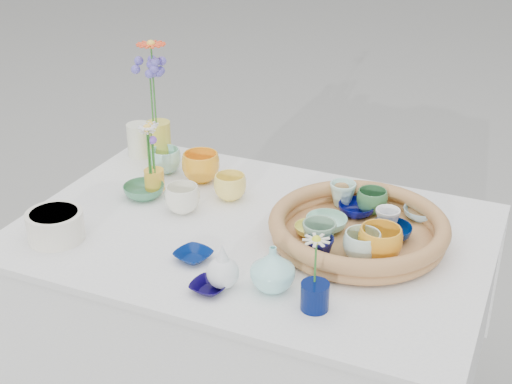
% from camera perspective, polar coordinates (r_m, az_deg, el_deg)
% --- Properties ---
extents(wicker_tray, '(0.47, 0.47, 0.08)m').
position_cam_1_polar(wicker_tray, '(1.89, 8.19, -2.95)').
color(wicker_tray, '#96643E').
rests_on(wicker_tray, display_table).
extents(tray_ceramic_0, '(0.13, 0.13, 0.03)m').
position_cam_1_polar(tray_ceramic_0, '(2.00, 8.05, -1.38)').
color(tray_ceramic_0, '#04085D').
rests_on(tray_ceramic_0, wicker_tray).
extents(tray_ceramic_1, '(0.13, 0.13, 0.04)m').
position_cam_1_polar(tray_ceramic_1, '(1.89, 10.69, -3.16)').
color(tray_ceramic_1, '#00174E').
rests_on(tray_ceramic_1, wicker_tray).
extents(tray_ceramic_2, '(0.12, 0.12, 0.09)m').
position_cam_1_polar(tray_ceramic_2, '(1.79, 9.88, -4.08)').
color(tray_ceramic_2, orange).
rests_on(tray_ceramic_2, wicker_tray).
extents(tray_ceramic_3, '(0.14, 0.14, 0.03)m').
position_cam_1_polar(tray_ceramic_3, '(1.84, 8.81, -4.20)').
color(tray_ceramic_3, '#498662').
rests_on(tray_ceramic_3, wicker_tray).
extents(tray_ceramic_4, '(0.11, 0.11, 0.08)m').
position_cam_1_polar(tray_ceramic_4, '(1.80, 5.05, -3.58)').
color(tray_ceramic_4, gray).
rests_on(tray_ceramic_4, wicker_tray).
extents(tray_ceramic_5, '(0.14, 0.14, 0.03)m').
position_cam_1_polar(tray_ceramic_5, '(1.91, 5.66, -2.52)').
color(tray_ceramic_5, '#A1E3CA').
rests_on(tray_ceramic_5, wicker_tray).
extents(tray_ceramic_6, '(0.09, 0.09, 0.07)m').
position_cam_1_polar(tray_ceramic_6, '(2.03, 6.94, -0.17)').
color(tray_ceramic_6, silver).
rests_on(tray_ceramic_6, wicker_tray).
extents(tray_ceramic_7, '(0.07, 0.07, 0.06)m').
position_cam_1_polar(tray_ceramic_7, '(1.92, 10.46, -2.19)').
color(tray_ceramic_7, white).
rests_on(tray_ceramic_7, wicker_tray).
extents(tray_ceramic_8, '(0.12, 0.12, 0.03)m').
position_cam_1_polar(tray_ceramic_8, '(2.01, 13.03, -1.66)').
color(tray_ceramic_8, '#9FD6EC').
rests_on(tray_ceramic_8, wicker_tray).
extents(tray_ceramic_9, '(0.09, 0.09, 0.06)m').
position_cam_1_polar(tray_ceramic_9, '(1.77, 5.14, -4.53)').
color(tray_ceramic_9, '#0A0B3B').
rests_on(tray_ceramic_9, wicker_tray).
extents(tray_ceramic_10, '(0.11, 0.11, 0.03)m').
position_cam_1_polar(tray_ceramic_10, '(1.88, 4.40, -3.05)').
color(tray_ceramic_10, '#F7E458').
rests_on(tray_ceramic_10, wicker_tray).
extents(tray_ceramic_11, '(0.13, 0.13, 0.08)m').
position_cam_1_polar(tray_ceramic_11, '(1.78, 8.49, -4.29)').
color(tray_ceramic_11, silver).
rests_on(tray_ceramic_11, wicker_tray).
extents(tray_ceramic_12, '(0.11, 0.11, 0.07)m').
position_cam_1_polar(tray_ceramic_12, '(2.00, 9.26, -0.75)').
color(tray_ceramic_12, '#377140').
rests_on(tray_ceramic_12, wicker_tray).
extents(loose_ceramic_0, '(0.13, 0.13, 0.09)m').
position_cam_1_polar(loose_ceramic_0, '(2.21, -4.44, 2.00)').
color(loose_ceramic_0, '#FDA521').
rests_on(loose_ceramic_0, display_table).
extents(loose_ceramic_1, '(0.11, 0.11, 0.08)m').
position_cam_1_polar(loose_ceramic_1, '(2.09, -2.08, 0.42)').
color(loose_ceramic_1, '#FFE162').
rests_on(loose_ceramic_1, display_table).
extents(loose_ceramic_2, '(0.15, 0.15, 0.04)m').
position_cam_1_polar(loose_ceramic_2, '(2.14, -8.95, 0.07)').
color(loose_ceramic_2, '#3E7C57').
rests_on(loose_ceramic_2, display_table).
extents(loose_ceramic_3, '(0.11, 0.11, 0.08)m').
position_cam_1_polar(loose_ceramic_3, '(2.03, -5.91, -0.55)').
color(loose_ceramic_3, white).
rests_on(loose_ceramic_3, display_table).
extents(loose_ceramic_4, '(0.11, 0.11, 0.02)m').
position_cam_1_polar(loose_ceramic_4, '(1.81, -5.04, -5.10)').
color(loose_ceramic_4, '#001655').
rests_on(loose_ceramic_4, display_table).
extents(loose_ceramic_5, '(0.11, 0.11, 0.08)m').
position_cam_1_polar(loose_ceramic_5, '(2.28, -7.26, 2.50)').
color(loose_ceramic_5, '#9FE0CF').
rests_on(loose_ceramic_5, display_table).
extents(loose_ceramic_6, '(0.09, 0.09, 0.02)m').
position_cam_1_polar(loose_ceramic_6, '(1.69, -3.78, -7.59)').
color(loose_ceramic_6, '#080235').
rests_on(loose_ceramic_6, display_table).
extents(fluted_bowl, '(0.18, 0.18, 0.08)m').
position_cam_1_polar(fluted_bowl, '(1.96, -15.75, -2.61)').
color(fluted_bowl, silver).
rests_on(fluted_bowl, display_table).
extents(bud_vase_paleblue, '(0.08, 0.08, 0.12)m').
position_cam_1_polar(bud_vase_paleblue, '(1.68, -2.68, -5.87)').
color(bud_vase_paleblue, silver).
rests_on(bud_vase_paleblue, display_table).
extents(bud_vase_seafoam, '(0.12, 0.12, 0.11)m').
position_cam_1_polar(bud_vase_seafoam, '(1.67, 1.34, -6.10)').
color(bud_vase_seafoam, '#9FEAE4').
rests_on(bud_vase_seafoam, display_table).
extents(bud_vase_cobalt, '(0.08, 0.08, 0.07)m').
position_cam_1_polar(bud_vase_cobalt, '(1.63, 4.73, -8.30)').
color(bud_vase_cobalt, '#020F46').
rests_on(bud_vase_cobalt, display_table).
extents(single_daisy, '(0.09, 0.09, 0.13)m').
position_cam_1_polar(single_daisy, '(1.59, 4.78, -5.53)').
color(single_daisy, silver).
rests_on(single_daisy, bud_vase_cobalt).
extents(tall_vase_yellow, '(0.10, 0.10, 0.14)m').
position_cam_1_polar(tall_vase_yellow, '(2.33, -7.74, 3.91)').
color(tall_vase_yellow, gold).
rests_on(tall_vase_yellow, display_table).
extents(gerbera, '(0.12, 0.12, 0.27)m').
position_cam_1_polar(gerbera, '(2.26, -8.20, 8.51)').
color(gerbera, '#FF451D').
rests_on(gerbera, tall_vase_yellow).
extents(hydrangea, '(0.09, 0.09, 0.25)m').
position_cam_1_polar(hydrangea, '(2.28, -8.37, 7.67)').
color(hydrangea, '#5D54BF').
rests_on(hydrangea, tall_vase_yellow).
extents(white_pitcher, '(0.14, 0.12, 0.11)m').
position_cam_1_polar(white_pitcher, '(2.41, -9.30, 4.14)').
color(white_pitcher, beige).
rests_on(white_pitcher, display_table).
extents(daisy_cup, '(0.07, 0.07, 0.07)m').
position_cam_1_polar(daisy_cup, '(2.17, -8.13, 0.98)').
color(daisy_cup, yellow).
rests_on(daisy_cup, display_table).
extents(daisy_posy, '(0.08, 0.08, 0.15)m').
position_cam_1_polar(daisy_posy, '(2.12, -8.19, 3.45)').
color(daisy_posy, white).
rests_on(daisy_posy, daisy_cup).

